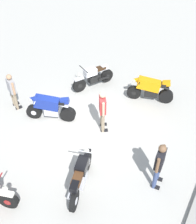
% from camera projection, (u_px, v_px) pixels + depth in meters
% --- Properties ---
extents(ground_plane, '(40.00, 40.00, 0.00)m').
position_uv_depth(ground_plane, '(85.00, 129.00, 10.48)').
color(ground_plane, '#ADAAA3').
extents(motorcycle_orange_sportbike, '(0.90, 1.91, 1.14)m').
position_uv_depth(motorcycle_orange_sportbike, '(150.00, 89.00, 11.47)').
color(motorcycle_orange_sportbike, black).
rests_on(motorcycle_orange_sportbike, ground).
extents(motorcycle_blue_sportbike, '(1.02, 1.86, 1.14)m').
position_uv_depth(motorcycle_blue_sportbike, '(50.00, 107.00, 10.53)').
color(motorcycle_blue_sportbike, black).
rests_on(motorcycle_blue_sportbike, ground).
extents(motorcycle_black_cruiser, '(2.03, 0.85, 1.09)m').
position_uv_depth(motorcycle_black_cruiser, '(81.00, 176.00, 8.16)').
color(motorcycle_black_cruiser, black).
rests_on(motorcycle_black_cruiser, ground).
extents(motorcycle_silver_cruiser, '(1.91, 1.07, 1.09)m').
position_uv_depth(motorcycle_silver_cruiser, '(94.00, 77.00, 12.30)').
color(motorcycle_silver_cruiser, black).
rests_on(motorcycle_silver_cruiser, ground).
extents(person_in_gray_shirt, '(0.45, 0.60, 1.59)m').
position_uv_depth(person_in_gray_shirt, '(12.00, 89.00, 10.91)').
color(person_in_gray_shirt, gray).
rests_on(person_in_gray_shirt, ground).
extents(person_in_black_shirt, '(0.66, 0.34, 1.70)m').
position_uv_depth(person_in_black_shirt, '(159.00, 163.00, 7.97)').
color(person_in_black_shirt, '#384772').
rests_on(person_in_black_shirt, ground).
extents(person_in_red_shirt, '(0.59, 0.51, 1.70)m').
position_uv_depth(person_in_red_shirt, '(103.00, 109.00, 9.87)').
color(person_in_red_shirt, gray).
rests_on(person_in_red_shirt, ground).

